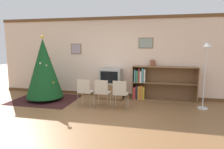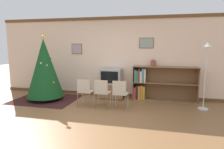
{
  "view_description": "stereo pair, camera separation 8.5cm",
  "coord_description": "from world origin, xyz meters",
  "views": [
    {
      "loc": [
        1.52,
        -4.15,
        1.78
      ],
      "look_at": [
        0.29,
        1.38,
        0.93
      ],
      "focal_mm": 32.0,
      "sensor_mm": 36.0,
      "label": 1
    },
    {
      "loc": [
        1.6,
        -4.13,
        1.78
      ],
      "look_at": [
        0.29,
        1.38,
        0.93
      ],
      "focal_mm": 32.0,
      "sensor_mm": 36.0,
      "label": 2
    }
  ],
  "objects": [
    {
      "name": "folding_chair_right",
      "position": [
        0.58,
        1.09,
        0.47
      ],
      "size": [
        0.4,
        0.4,
        0.82
      ],
      "color": "#BCB29E",
      "rests_on": "ground_plane"
    },
    {
      "name": "bookshelf",
      "position": [
        1.42,
        2.32,
        0.52
      ],
      "size": [
        2.0,
        0.36,
        1.09
      ],
      "color": "olive",
      "rests_on": "ground_plane"
    },
    {
      "name": "tv_console",
      "position": [
        0.07,
        2.2,
        0.25
      ],
      "size": [
        0.82,
        0.55,
        0.5
      ],
      "color": "brown",
      "rests_on": "ground_plane"
    },
    {
      "name": "standing_lamp",
      "position": [
        2.83,
        1.67,
        1.41
      ],
      "size": [
        0.28,
        0.28,
        1.84
      ],
      "color": "silver",
      "rests_on": "ground_plane"
    },
    {
      "name": "wall_back",
      "position": [
        0.0,
        2.54,
        1.35
      ],
      "size": [
        8.29,
        0.11,
        2.7
      ],
      "color": "beige",
      "rests_on": "ground_plane"
    },
    {
      "name": "television",
      "position": [
        0.07,
        2.2,
        0.75
      ],
      "size": [
        0.69,
        0.54,
        0.49
      ],
      "color": "#9E9E99",
      "rests_on": "tv_console"
    },
    {
      "name": "vase",
      "position": [
        1.41,
        2.36,
        1.2
      ],
      "size": [
        0.16,
        0.16,
        0.21
      ],
      "color": "brown",
      "rests_on": "bookshelf"
    },
    {
      "name": "christmas_tree",
      "position": [
        -1.97,
        1.53,
        1.03
      ],
      "size": [
        1.16,
        1.16,
        2.06
      ],
      "color": "maroon",
      "rests_on": "area_rug"
    },
    {
      "name": "folding_chair_center",
      "position": [
        0.07,
        1.09,
        0.47
      ],
      "size": [
        0.4,
        0.4,
        0.82
      ],
      "color": "#BCB29E",
      "rests_on": "ground_plane"
    },
    {
      "name": "area_rug",
      "position": [
        -1.97,
        1.53,
        0.0
      ],
      "size": [
        1.99,
        1.63,
        0.01
      ],
      "color": "#381919",
      "rests_on": "ground_plane"
    },
    {
      "name": "ground_plane",
      "position": [
        0.0,
        0.0,
        0.0
      ],
      "size": [
        24.0,
        24.0,
        0.0
      ],
      "primitive_type": "plane",
      "color": "brown"
    },
    {
      "name": "folding_chair_left",
      "position": [
        -0.45,
        1.09,
        0.47
      ],
      "size": [
        0.4,
        0.4,
        0.82
      ],
      "color": "#BCB29E",
      "rests_on": "ground_plane"
    }
  ]
}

